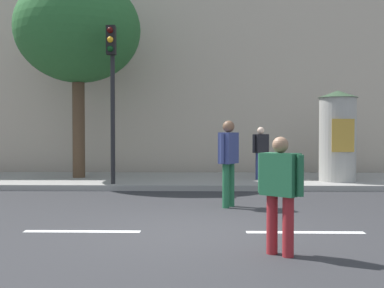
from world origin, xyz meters
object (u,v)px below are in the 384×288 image
at_px(street_tree, 78,30).
at_px(pedestrian_tallest, 261,149).
at_px(pedestrian_near_pole, 335,145).
at_px(pedestrian_in_light_jacket, 280,186).
at_px(traffic_light, 112,78).
at_px(poster_column, 338,135).
at_px(pedestrian_with_backpack, 229,156).

distance_m(street_tree, pedestrian_tallest, 6.55).
xyz_separation_m(pedestrian_tallest, pedestrian_near_pole, (2.56, 1.45, 0.07)).
height_order(street_tree, pedestrian_in_light_jacket, street_tree).
relative_size(street_tree, pedestrian_in_light_jacket, 4.12).
distance_m(traffic_light, pedestrian_near_pole, 7.49).
xyz_separation_m(poster_column, pedestrian_in_light_jacket, (-2.86, -7.53, -0.58)).
distance_m(pedestrian_in_light_jacket, pedestrian_near_pole, 10.02).
bearing_deg(pedestrian_tallest, pedestrian_with_backpack, -105.63).
bearing_deg(pedestrian_tallest, traffic_light, -160.87).
distance_m(poster_column, pedestrian_tallest, 2.19).
relative_size(pedestrian_with_backpack, pedestrian_near_pole, 1.09).
bearing_deg(traffic_light, pedestrian_with_backpack, -44.00).
bearing_deg(pedestrian_in_light_jacket, pedestrian_with_backpack, 96.49).
distance_m(traffic_light, poster_column, 6.46).
distance_m(poster_column, pedestrian_in_light_jacket, 8.08).
bearing_deg(pedestrian_with_backpack, pedestrian_near_pole, 56.63).
height_order(traffic_light, pedestrian_near_pole, traffic_light).
height_order(street_tree, pedestrian_with_backpack, street_tree).
xyz_separation_m(poster_column, pedestrian_with_backpack, (-3.29, -3.77, -0.39)).
bearing_deg(traffic_light, pedestrian_tallest, 19.13).
relative_size(poster_column, pedestrian_in_light_jacket, 1.72).
height_order(traffic_light, poster_column, traffic_light).
height_order(poster_column, pedestrian_near_pole, poster_column).
bearing_deg(pedestrian_near_pole, poster_column, -103.49).
xyz_separation_m(traffic_light, pedestrian_tallest, (4.10, 1.42, -1.92)).
relative_size(traffic_light, street_tree, 0.68).
bearing_deg(traffic_light, street_tree, 126.50).
bearing_deg(pedestrian_tallest, pedestrian_near_pole, 29.48).
distance_m(pedestrian_with_backpack, pedestrian_in_light_jacket, 3.79).
bearing_deg(pedestrian_near_pole, pedestrian_tallest, -150.52).
distance_m(traffic_light, pedestrian_tallest, 4.75).
relative_size(poster_column, pedestrian_tallest, 1.67).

